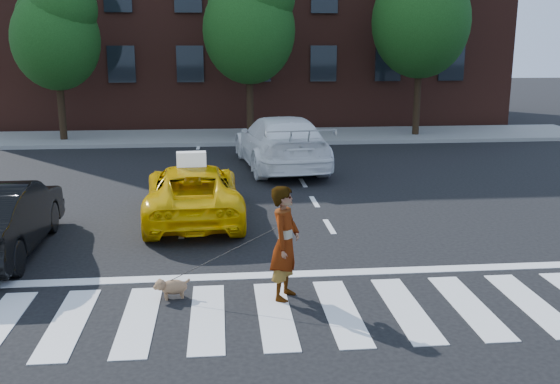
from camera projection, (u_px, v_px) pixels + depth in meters
name	position (u px, v px, depth m)	size (l,w,h in m)	color
ground	(275.00, 314.00, 9.29)	(120.00, 120.00, 0.00)	black
crosswalk	(275.00, 314.00, 9.29)	(13.00, 2.40, 0.01)	silver
stop_line	(267.00, 275.00, 10.84)	(12.00, 0.30, 0.01)	silver
sidewalk_far	(238.00, 137.00, 26.21)	(30.00, 4.00, 0.15)	slate
building	(232.00, 1.00, 32.07)	(26.00, 10.00, 12.00)	#49221A
tree_left	(56.00, 29.00, 24.04)	(3.39, 3.38, 6.50)	black
tree_mid	(250.00, 19.00, 24.65)	(3.69, 3.69, 7.10)	black
tree_right	(423.00, 9.00, 25.21)	(4.00, 4.00, 7.70)	black
taxi	(193.00, 192.00, 14.22)	(2.10, 4.55, 1.26)	#E4B104
white_suv	(281.00, 142.00, 19.90)	(2.36, 5.80, 1.68)	white
woman	(285.00, 243.00, 9.69)	(0.66, 0.44, 1.82)	#999999
dog	(171.00, 287.00, 9.83)	(0.59, 0.32, 0.34)	#96794C
taxi_sign	(191.00, 159.00, 13.84)	(0.65, 0.28, 0.32)	white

